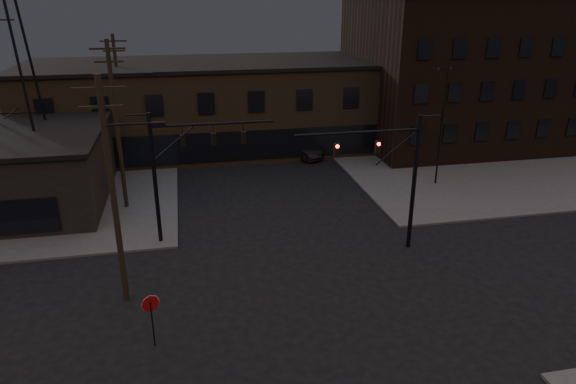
% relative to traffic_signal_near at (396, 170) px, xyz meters
% --- Properties ---
extents(ground, '(140.00, 140.00, 0.00)m').
position_rel_traffic_signal_near_xyz_m(ground, '(-5.36, -4.50, -4.93)').
color(ground, black).
rests_on(ground, ground).
extents(sidewalk_ne, '(30.00, 30.00, 0.15)m').
position_rel_traffic_signal_near_xyz_m(sidewalk_ne, '(16.64, 17.50, -4.86)').
color(sidewalk_ne, '#474744').
rests_on(sidewalk_ne, ground).
extents(building_row, '(40.00, 12.00, 8.00)m').
position_rel_traffic_signal_near_xyz_m(building_row, '(-5.36, 23.50, -0.93)').
color(building_row, '#493A27').
rests_on(building_row, ground).
extents(building_right, '(22.00, 16.00, 14.00)m').
position_rel_traffic_signal_near_xyz_m(building_right, '(16.64, 21.50, 2.07)').
color(building_right, black).
rests_on(building_right, ground).
extents(traffic_signal_near, '(7.12, 0.24, 8.00)m').
position_rel_traffic_signal_near_xyz_m(traffic_signal_near, '(0.00, 0.00, 0.00)').
color(traffic_signal_near, black).
rests_on(traffic_signal_near, ground).
extents(traffic_signal_far, '(7.12, 0.24, 8.00)m').
position_rel_traffic_signal_near_xyz_m(traffic_signal_far, '(-12.07, 3.50, 0.08)').
color(traffic_signal_far, black).
rests_on(traffic_signal_far, ground).
extents(stop_sign, '(0.72, 0.33, 2.48)m').
position_rel_traffic_signal_near_xyz_m(stop_sign, '(-13.36, -6.49, -3.09)').
color(stop_sign, black).
rests_on(stop_sign, ground).
extents(utility_pole_near, '(3.70, 0.28, 11.00)m').
position_rel_traffic_signal_near_xyz_m(utility_pole_near, '(-14.79, -2.50, 0.94)').
color(utility_pole_near, black).
rests_on(utility_pole_near, ground).
extents(utility_pole_mid, '(3.70, 0.28, 11.50)m').
position_rel_traffic_signal_near_xyz_m(utility_pole_mid, '(-15.79, 9.50, 1.19)').
color(utility_pole_mid, black).
rests_on(utility_pole_mid, ground).
extents(utility_pole_far, '(2.20, 0.28, 11.00)m').
position_rel_traffic_signal_near_xyz_m(utility_pole_far, '(-16.86, 21.50, 0.85)').
color(utility_pole_far, black).
rests_on(utility_pole_far, ground).
extents(lot_light_a, '(1.50, 0.28, 9.14)m').
position_rel_traffic_signal_near_xyz_m(lot_light_a, '(7.64, 9.50, 0.58)').
color(lot_light_a, black).
rests_on(lot_light_a, ground).
extents(lot_light_b, '(1.50, 0.28, 9.14)m').
position_rel_traffic_signal_near_xyz_m(lot_light_b, '(13.64, 14.50, 0.58)').
color(lot_light_b, black).
rests_on(lot_light_b, ground).
extents(parked_car_lot_a, '(4.12, 2.01, 1.35)m').
position_rel_traffic_signal_near_xyz_m(parked_car_lot_a, '(12.25, 14.82, -4.11)').
color(parked_car_lot_a, black).
rests_on(parked_car_lot_a, sidewalk_ne).
extents(parked_car_lot_b, '(4.78, 2.75, 1.30)m').
position_rel_traffic_signal_near_xyz_m(parked_car_lot_b, '(15.14, 16.82, -4.13)').
color(parked_car_lot_b, '#B3B3B5').
rests_on(parked_car_lot_b, sidewalk_ne).
extents(car_crossing, '(3.23, 4.93, 1.54)m').
position_rel_traffic_signal_near_xyz_m(car_crossing, '(-1.07, 18.74, -4.16)').
color(car_crossing, black).
rests_on(car_crossing, ground).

